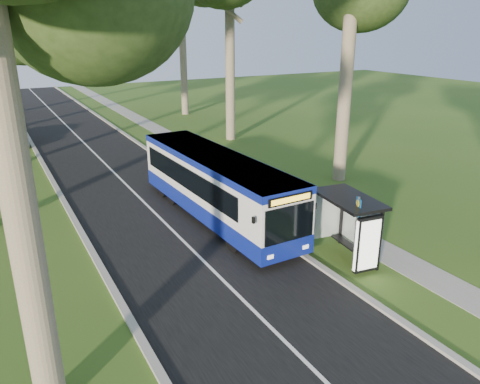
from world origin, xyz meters
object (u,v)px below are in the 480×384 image
at_px(bus_shelter, 358,219).
at_px(car_white, 6,134).
at_px(car_silver, 0,134).
at_px(bus_stop_sign, 357,226).
at_px(litter_bin, 255,205).
at_px(bus, 216,186).

distance_m(bus_shelter, car_white, 28.03).
height_order(bus_shelter, car_silver, bus_shelter).
height_order(bus_stop_sign, car_silver, bus_stop_sign).
bearing_deg(car_silver, litter_bin, -67.85).
height_order(bus, litter_bin, bus).
distance_m(bus, car_silver, 21.68).
bearing_deg(bus, bus_stop_sign, -74.30).
relative_size(litter_bin, car_white, 0.19).
bearing_deg(car_silver, car_white, -51.54).
xyz_separation_m(bus, bus_shelter, (2.61, -6.34, 0.21)).
bearing_deg(litter_bin, bus_shelter, -81.02).
distance_m(bus_stop_sign, bus_shelter, 0.64).
relative_size(bus_stop_sign, litter_bin, 2.96).
distance_m(bus_stop_sign, car_white, 28.29).
xyz_separation_m(bus_stop_sign, bus_shelter, (0.46, 0.44, 0.00)).
distance_m(bus_shelter, car_silver, 28.53).
relative_size(bus_shelter, litter_bin, 3.21).
distance_m(bus, bus_stop_sign, 7.11).
bearing_deg(bus_shelter, car_silver, 118.38).
relative_size(bus_shelter, car_white, 0.60).
xyz_separation_m(bus, car_silver, (-7.74, 20.24, -0.68)).
height_order(bus_stop_sign, bus_shelter, bus_stop_sign).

